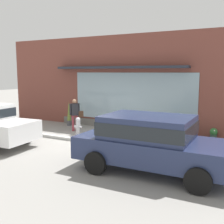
# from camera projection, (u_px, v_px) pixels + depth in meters

# --- Properties ---
(ground_plane) EXTENTS (60.00, 60.00, 0.00)m
(ground_plane) POSITION_uv_depth(u_px,v_px,m) (86.00, 141.00, 11.49)
(ground_plane) COLOR gray
(curb_strip) EXTENTS (14.00, 0.24, 0.12)m
(curb_strip) POSITION_uv_depth(u_px,v_px,m) (84.00, 141.00, 11.30)
(curb_strip) COLOR #B2B2AD
(curb_strip) RESTS_ON ground_plane
(storefront) EXTENTS (14.00, 0.81, 4.65)m
(storefront) POSITION_uv_depth(u_px,v_px,m) (121.00, 83.00, 13.94)
(storefront) COLOR brown
(storefront) RESTS_ON ground_plane
(fire_hydrant) EXTENTS (0.39, 0.35, 0.81)m
(fire_hydrant) POSITION_uv_depth(u_px,v_px,m) (78.00, 126.00, 12.56)
(fire_hydrant) COLOR #B2B2B7
(fire_hydrant) RESTS_ON ground_plane
(pedestrian_with_handbag) EXTENTS (0.50, 0.56, 1.55)m
(pedestrian_with_handbag) POSITION_uv_depth(u_px,v_px,m) (75.00, 113.00, 13.37)
(pedestrian_with_handbag) COLOR #8E333D
(pedestrian_with_handbag) RESTS_ON ground_plane
(parked_car_navy) EXTENTS (4.48, 2.12, 1.61)m
(parked_car_navy) POSITION_uv_depth(u_px,v_px,m) (152.00, 140.00, 7.87)
(parked_car_navy) COLOR navy
(parked_car_navy) RESTS_ON ground_plane
(potted_plant_window_center) EXTENTS (0.25, 0.25, 1.30)m
(potted_plant_window_center) POSITION_uv_depth(u_px,v_px,m) (69.00, 114.00, 14.74)
(potted_plant_window_center) COLOR #4C4C51
(potted_plant_window_center) RESTS_ON ground_plane
(potted_plant_corner_tall) EXTENTS (0.28, 0.28, 1.07)m
(potted_plant_corner_tall) POSITION_uv_depth(u_px,v_px,m) (159.00, 124.00, 12.48)
(potted_plant_corner_tall) COLOR #4C4C51
(potted_plant_corner_tall) RESTS_ON ground_plane
(potted_plant_window_right) EXTENTS (0.32, 0.32, 0.48)m
(potted_plant_window_right) POSITION_uv_depth(u_px,v_px,m) (214.00, 133.00, 11.78)
(potted_plant_window_right) COLOR #33473D
(potted_plant_window_right) RESTS_ON ground_plane
(potted_plant_trailing_edge) EXTENTS (0.53, 0.53, 0.72)m
(potted_plant_trailing_edge) POSITION_uv_depth(u_px,v_px,m) (187.00, 129.00, 12.12)
(potted_plant_trailing_edge) COLOR #33473D
(potted_plant_trailing_edge) RESTS_ON ground_plane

